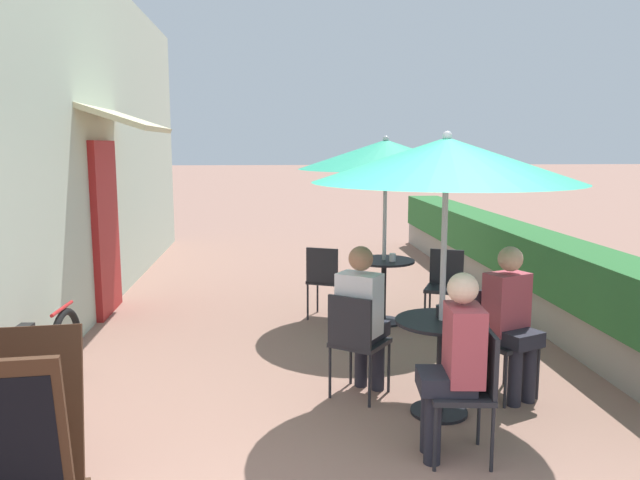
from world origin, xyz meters
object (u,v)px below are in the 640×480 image
seated_patron_near_back (362,313)px  patio_umbrella_mid (386,155)px  patio_umbrella_near (447,160)px  bicycle_leaning (41,366)px  cafe_chair_mid_left (445,282)px  patio_table_near (441,349)px  patio_table_mid (384,280)px  cafe_chair_mid_right (325,276)px  menu_board (25,427)px  cafe_chair_near_left (471,383)px  seated_patron_near_right (511,316)px  cafe_chair_near_back (356,337)px  cafe_chair_near_right (500,333)px  coffee_cup_near (440,311)px  seated_patron_near_left (455,358)px  coffee_cup_mid (393,257)px

seated_patron_near_back → patio_umbrella_mid: patio_umbrella_mid is taller
patio_umbrella_near → bicycle_leaning: patio_umbrella_near is taller
cafe_chair_mid_left → bicycle_leaning: cafe_chair_mid_left is taller
patio_table_near → patio_table_mid: (0.02, 2.48, 0.00)m
patio_umbrella_near → cafe_chair_mid_right: size_ratio=2.47×
seated_patron_near_back → bicycle_leaning: 2.56m
patio_table_mid → menu_board: 4.45m
cafe_chair_near_left → cafe_chair_mid_right: bearing=16.5°
cafe_chair_near_left → seated_patron_near_back: (-0.55, 1.12, 0.17)m
patio_umbrella_near → seated_patron_near_right: size_ratio=1.72×
seated_patron_near_back → cafe_chair_near_back: bearing=-90.0°
cafe_chair_near_right → coffee_cup_near: (-0.58, -0.27, 0.27)m
patio_umbrella_mid → bicycle_leaning: size_ratio=1.25×
patio_table_mid → cafe_chair_mid_right: size_ratio=0.85×
seated_patron_near_left → patio_umbrella_mid: bearing=3.4°
seated_patron_near_left → bicycle_leaning: bearing=76.5°
seated_patron_near_right → coffee_cup_near: seated_patron_near_right is taller
seated_patron_near_right → patio_umbrella_mid: size_ratio=0.58×
seated_patron_near_back → cafe_chair_mid_left: (1.23, 1.85, -0.17)m
bicycle_leaning → menu_board: bearing=-71.4°
cafe_chair_near_right → cafe_chair_mid_left: bearing=-117.0°
patio_umbrella_near → cafe_chair_mid_left: 2.78m
patio_table_mid → cafe_chair_mid_left: cafe_chair_mid_left is taller
seated_patron_near_right → coffee_cup_near: (-0.63, -0.16, 0.10)m
seated_patron_near_left → menu_board: seated_patron_near_left is taller
cafe_chair_near_back → menu_board: 2.49m
seated_patron_near_left → patio_table_mid: seated_patron_near_left is taller
cafe_chair_mid_right → menu_board: 4.26m
patio_table_mid → coffee_cup_mid: size_ratio=8.26×
cafe_chair_near_left → cafe_chair_near_back: (-0.61, 1.03, 0.00)m
seated_patron_near_right → patio_umbrella_mid: (-0.62, 2.23, 1.25)m
patio_table_mid → cafe_chair_mid_right: cafe_chair_mid_right is taller
patio_table_mid → bicycle_leaning: 3.77m
seated_patron_near_right → coffee_cup_near: size_ratio=13.89×
coffee_cup_near → cafe_chair_near_left: bearing=-90.4°
cafe_chair_near_left → patio_table_mid: 3.18m
cafe_chair_near_right → patio_table_mid: (-0.57, 2.13, -0.01)m
patio_umbrella_near → menu_board: patio_umbrella_near is taller
cafe_chair_mid_right → seated_patron_near_left: bearing=-57.6°
seated_patron_near_left → cafe_chair_near_right: size_ratio=1.44×
patio_umbrella_near → seated_patron_near_left: 1.43m
cafe_chair_near_left → cafe_chair_near_right: 1.20m
cafe_chair_near_right → patio_table_mid: size_ratio=1.17×
patio_table_near → seated_patron_near_left: bearing=-98.6°
seated_patron_near_left → patio_umbrella_mid: (0.13, 3.17, 1.25)m
seated_patron_near_right → cafe_chair_near_left: bearing=31.8°
patio_umbrella_mid → coffee_cup_mid: patio_umbrella_mid is taller
seated_patron_near_right → coffee_cup_near: bearing=-9.8°
patio_umbrella_near → seated_patron_near_left: (-0.10, -0.68, -1.25)m
coffee_cup_mid → seated_patron_near_back: bearing=-108.2°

